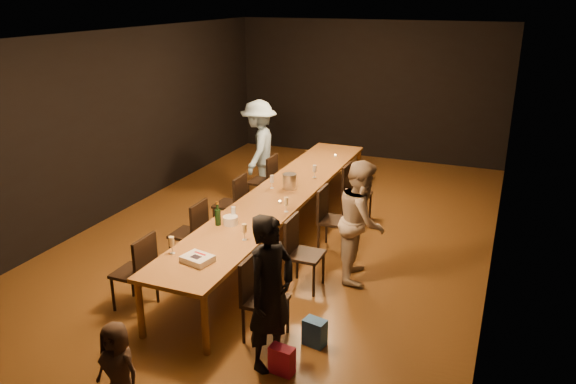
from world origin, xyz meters
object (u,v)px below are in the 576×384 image
at_px(man_blue, 259,149).
at_px(plate_stack, 230,220).
at_px(chair_left_3, 262,181).
at_px(child, 118,369).
at_px(chair_left_2, 230,204).
at_px(chair_right_0, 266,300).
at_px(ice_bucket, 290,181).
at_px(woman_tan, 362,221).
at_px(birthday_cake, 197,259).
at_px(champagne_bottle, 218,213).
at_px(table, 280,197).
at_px(chair_right_1, 305,254).
at_px(chair_left_1, 188,233).
at_px(chair_right_2, 335,220).
at_px(chair_right_3, 357,194).
at_px(chair_left_0, 133,271).
at_px(woman_birthday, 271,293).

distance_m(man_blue, plate_stack, 3.20).
distance_m(chair_left_3, child, 5.22).
bearing_deg(chair_left_2, chair_left_3, 0.00).
bearing_deg(chair_right_0, ice_bucket, -163.13).
relative_size(woman_tan, ice_bucket, 6.91).
relative_size(man_blue, birthday_cake, 4.84).
xyz_separation_m(champagne_bottle, ice_bucket, (0.31, 1.65, -0.05)).
bearing_deg(table, chair_left_2, 180.00).
bearing_deg(chair_right_1, chair_left_1, -90.00).
height_order(chair_right_1, plate_stack, chair_right_1).
bearing_deg(ice_bucket, chair_left_2, -163.39).
xyz_separation_m(chair_right_2, chair_right_3, (0.00, 1.20, 0.00)).
distance_m(chair_left_1, chair_left_2, 1.20).
height_order(man_blue, child, man_blue).
bearing_deg(man_blue, champagne_bottle, 3.38).
distance_m(chair_left_0, ice_bucket, 2.84).
bearing_deg(child, chair_left_2, 110.13).
height_order(man_blue, birthday_cake, man_blue).
relative_size(chair_left_2, woman_birthday, 0.58).
bearing_deg(champagne_bottle, chair_right_1, 9.25).
distance_m(chair_right_0, chair_left_1, 2.08).
bearing_deg(chair_right_2, chair_left_2, -90.00).
bearing_deg(man_blue, chair_right_0, 13.44).
xyz_separation_m(chair_right_3, chair_left_0, (-1.70, -3.60, 0.00)).
bearing_deg(chair_right_3, chair_right_0, -0.00).
relative_size(chair_left_0, chair_left_2, 1.00).
bearing_deg(chair_left_0, chair_left_2, 0.00).
relative_size(chair_left_1, man_blue, 0.53).
relative_size(chair_left_2, plate_stack, 4.82).
bearing_deg(chair_right_2, woman_birthday, 4.78).
bearing_deg(chair_right_3, chair_left_3, -90.00).
bearing_deg(man_blue, chair_left_1, -6.54).
bearing_deg(woman_birthday, woman_tan, 9.29).
xyz_separation_m(chair_right_0, man_blue, (-2.00, 4.13, 0.41)).
relative_size(table, woman_tan, 3.78).
relative_size(chair_right_0, chair_left_1, 1.00).
height_order(chair_left_0, man_blue, man_blue).
height_order(chair_right_0, woman_birthday, woman_birthday).
distance_m(chair_right_2, chair_left_1, 2.08).
xyz_separation_m(chair_right_1, plate_stack, (-0.98, -0.11, 0.34)).
distance_m(chair_left_0, child, 1.82).
xyz_separation_m(table, chair_right_2, (0.85, 0.00, -0.24)).
height_order(table, chair_left_3, chair_left_3).
relative_size(chair_right_0, chair_left_2, 1.00).
xyz_separation_m(birthday_cake, champagne_bottle, (-0.30, 1.00, 0.12)).
height_order(table, woman_birthday, woman_birthday).
distance_m(chair_right_2, plate_stack, 1.67).
height_order(chair_left_2, chair_left_3, same).
distance_m(man_blue, ice_bucket, 1.89).
distance_m(chair_right_3, plate_stack, 2.71).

